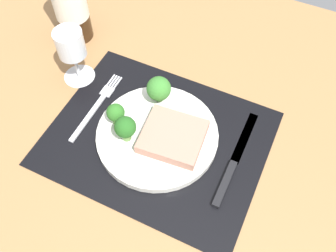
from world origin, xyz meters
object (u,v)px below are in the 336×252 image
Objects in this scene: fork at (97,106)px; wine_glass at (71,47)px; knife at (233,165)px; plate at (157,135)px; steak at (173,136)px.

wine_glass is at bearing 144.03° from fork.
wine_glass reaches higher than fork.
wine_glass reaches higher than knife.
plate is 15.96cm from knife.
fork is at bearing 174.66° from plate.
wine_glass is (-23.38, 7.29, 7.97)cm from plate.
plate is 1.06× the size of knife.
fork is 0.83× the size of knife.
knife is at bearing -1.99° from fork.
steak reaches higher than fork.
fork is at bearing 176.43° from knife.
steak is at bearing -4.32° from fork.
plate is 25.75cm from wine_glass.
plate is 3.95cm from steak.
steak is 28.42cm from wine_glass.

